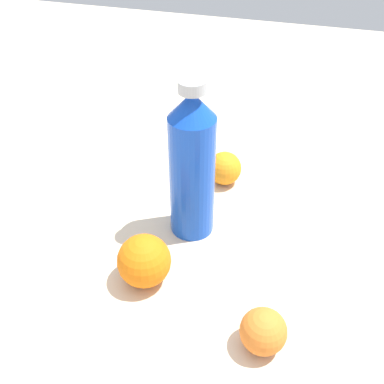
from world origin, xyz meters
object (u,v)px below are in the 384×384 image
orange_1 (225,168)px  orange_2 (263,331)px  water_bottle (192,166)px  orange_0 (142,260)px

orange_1 → orange_2: (0.13, -0.35, -0.00)m
water_bottle → orange_2: (0.16, -0.20, -0.10)m
orange_1 → orange_2: 0.37m
orange_0 → orange_1: orange_0 is taller
orange_1 → orange_2: size_ratio=1.03×
water_bottle → orange_2: 0.28m
water_bottle → orange_1: (0.03, 0.15, -0.10)m
orange_0 → orange_1: bearing=76.6°
orange_0 → orange_2: 0.21m
water_bottle → orange_2: bearing=163.3°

